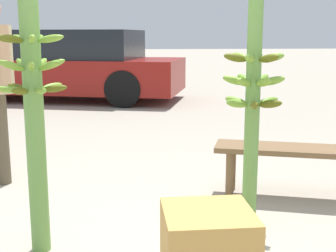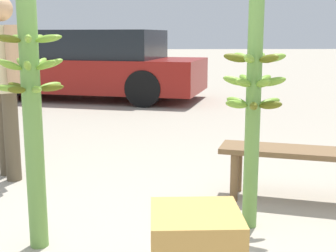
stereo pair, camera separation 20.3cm
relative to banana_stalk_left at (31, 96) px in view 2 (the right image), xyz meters
The scene contains 5 objects.
banana_stalk_left is the anchor object (origin of this frame).
banana_stalk_center 1.35m from the banana_stalk_left, 10.75° to the left, with size 0.40×0.40×1.52m.
vendor_person 1.52m from the banana_stalk_left, 112.47° to the left, with size 0.46×0.63×1.57m.
market_bench 2.06m from the banana_stalk_left, 20.08° to the left, with size 1.38×0.73×0.41m.
parked_car 6.67m from the banana_stalk_left, 94.52° to the left, with size 4.79×2.94×1.34m.
Camera 2 is at (0.08, -2.42, 1.24)m, focal length 50.00 mm.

